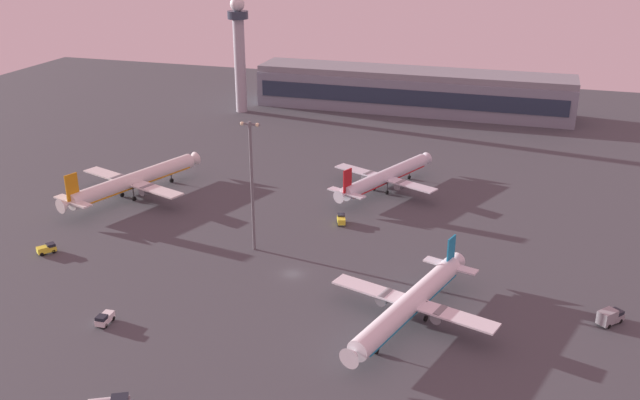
% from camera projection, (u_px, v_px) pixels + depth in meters
% --- Properties ---
extents(ground_plane, '(416.00, 416.00, 0.00)m').
position_uv_depth(ground_plane, '(293.00, 274.00, 152.00)').
color(ground_plane, '#424449').
extents(terminal_building, '(124.97, 22.40, 16.40)m').
position_uv_depth(terminal_building, '(412.00, 91.00, 279.83)').
color(terminal_building, gray).
rests_on(terminal_building, ground).
extents(control_tower, '(8.00, 8.00, 44.76)m').
position_uv_depth(control_tower, '(239.00, 47.00, 271.78)').
color(control_tower, '#A8A8B2').
rests_on(control_tower, ground).
extents(airplane_near_gate, '(33.55, 42.69, 11.20)m').
position_uv_depth(airplane_near_gate, '(411.00, 303.00, 132.12)').
color(airplane_near_gate, white).
rests_on(airplane_near_gate, ground).
extents(airplane_far_stand, '(36.16, 45.94, 12.15)m').
position_uv_depth(airplane_far_stand, '(133.00, 181.00, 192.91)').
color(airplane_far_stand, silver).
rests_on(airplane_far_stand, ground).
extents(airplane_mid_apron, '(31.88, 40.37, 10.93)m').
position_uv_depth(airplane_mid_apron, '(385.00, 177.00, 197.35)').
color(airplane_mid_apron, silver).
rests_on(airplane_mid_apron, ground).
extents(catering_truck, '(5.45, 5.83, 3.05)m').
position_uv_depth(catering_truck, '(610.00, 316.00, 132.65)').
color(catering_truck, gray).
rests_on(catering_truck, ground).
extents(baggage_tractor, '(3.17, 4.55, 2.25)m').
position_uv_depth(baggage_tractor, '(341.00, 219.00, 176.72)').
color(baggage_tractor, yellow).
rests_on(baggage_tractor, ground).
extents(cargo_loader, '(2.13, 4.20, 2.25)m').
position_uv_depth(cargo_loader, '(105.00, 319.00, 132.70)').
color(cargo_loader, white).
rests_on(cargo_loader, ground).
extents(maintenance_van, '(4.08, 4.47, 2.25)m').
position_uv_depth(maintenance_van, '(47.00, 249.00, 160.97)').
color(maintenance_van, yellow).
rests_on(maintenance_van, ground).
extents(apron_light_central, '(4.80, 0.90, 30.88)m').
position_uv_depth(apron_light_central, '(252.00, 180.00, 156.83)').
color(apron_light_central, slate).
rests_on(apron_light_central, ground).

